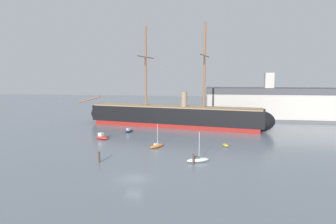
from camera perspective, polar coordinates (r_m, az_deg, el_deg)
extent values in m
plane|color=slate|center=(44.95, -6.95, -13.39)|extent=(400.00, 400.00, 0.00)
cube|color=maroon|center=(90.19, 1.20, -2.54)|extent=(53.63, 17.31, 1.38)
cube|color=black|center=(89.72, 1.21, -0.55)|extent=(55.86, 18.03, 4.94)
ellipsoid|color=black|center=(100.56, -12.70, -0.31)|extent=(11.12, 9.12, 6.32)
ellipsoid|color=black|center=(85.53, 17.64, -1.72)|extent=(11.12, 9.12, 6.32)
cube|color=#9E7F5B|center=(89.42, 1.21, 1.11)|extent=(54.66, 17.18, 0.30)
cylinder|color=brown|center=(92.47, -4.55, 9.15)|extent=(0.69, 0.69, 25.66)
cylinder|color=brown|center=(92.64, -4.57, 11.05)|extent=(2.64, 13.10, 0.28)
cylinder|color=brown|center=(86.52, 7.42, 9.26)|extent=(0.69, 0.69, 25.66)
cylinder|color=brown|center=(86.71, 7.45, 11.30)|extent=(2.64, 13.10, 0.28)
cylinder|color=brown|center=(103.49, -15.70, 2.45)|extent=(8.69, 2.05, 2.63)
cylinder|color=gray|center=(88.25, 3.27, 2.53)|extent=(1.97, 1.97, 4.94)
ellipsoid|color=silver|center=(53.16, 6.09, -9.66)|extent=(4.54, 3.09, 0.84)
cube|color=#4C4C51|center=(52.94, 5.87, -9.20)|extent=(1.31, 1.13, 0.44)
cylinder|color=silver|center=(52.51, 6.35, -6.73)|extent=(0.11, 0.11, 5.07)
ellipsoid|color=orange|center=(63.55, -2.27, -6.89)|extent=(3.25, 4.08, 0.77)
cube|color=beige|center=(63.30, -2.40, -6.53)|extent=(1.12, 1.22, 0.41)
cylinder|color=silver|center=(63.12, -2.15, -4.58)|extent=(0.10, 0.10, 4.68)
ellipsoid|color=#B22D28|center=(73.78, -13.28, -5.06)|extent=(4.27, 3.05, 0.92)
cube|color=beige|center=(73.82, -13.44, -4.47)|extent=(1.53, 1.45, 0.92)
ellipsoid|color=gold|center=(66.05, 11.60, -6.57)|extent=(1.74, 2.68, 0.59)
cube|color=#4C4C51|center=(66.00, 11.61, -6.39)|extent=(0.95, 0.48, 0.09)
ellipsoid|color=#1E284C|center=(81.61, -7.94, -3.87)|extent=(2.43, 3.25, 0.70)
cube|color=#B2ADA3|center=(81.36, -8.04, -3.50)|extent=(1.13, 1.18, 0.70)
ellipsoid|color=#7FB2D6|center=(102.40, -13.03, -1.81)|extent=(2.51, 1.38, 0.56)
cube|color=#B2ADA3|center=(102.37, -13.04, -1.69)|extent=(0.34, 0.91, 0.09)
ellipsoid|color=#236670|center=(95.36, 19.16, -2.52)|extent=(4.74, 3.46, 1.02)
cube|color=#B2ADA3|center=(95.06, 19.03, -2.05)|extent=(1.71, 1.63, 1.02)
cylinder|color=#4C3D2D|center=(51.59, 5.15, -9.51)|extent=(0.32, 0.32, 1.98)
cylinder|color=#423323|center=(54.12, -13.80, -8.88)|extent=(0.36, 0.36, 2.02)
cube|color=#565659|center=(113.84, 19.97, -1.12)|extent=(52.03, 17.84, 0.80)
cube|color=#BCB7AD|center=(113.29, 20.07, 1.29)|extent=(47.30, 14.87, 8.82)
cube|color=#47474C|center=(112.92, 20.19, 4.06)|extent=(48.25, 15.16, 2.18)
cube|color=#BCB7AD|center=(112.65, 19.82, 6.07)|extent=(3.20, 3.20, 5.66)
ellipsoid|color=silver|center=(70.13, -1.58, 9.23)|extent=(0.33, 0.13, 0.11)
sphere|color=silver|center=(70.11, -1.42, 9.24)|extent=(0.09, 0.09, 0.09)
cube|color=#ADA89E|center=(70.44, -1.55, 9.23)|extent=(0.16, 0.52, 0.11)
cube|color=#ADA89E|center=(69.82, -1.61, 9.25)|extent=(0.16, 0.52, 0.11)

